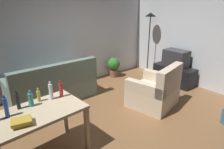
# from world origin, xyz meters

# --- Properties ---
(ground_plane) EXTENTS (5.20, 4.40, 0.02)m
(ground_plane) POSITION_xyz_m (0.00, 0.00, -0.01)
(ground_plane) COLOR brown
(wall_rear) EXTENTS (5.20, 0.10, 2.70)m
(wall_rear) POSITION_xyz_m (0.00, 2.20, 1.35)
(wall_rear) COLOR silver
(wall_rear) RESTS_ON ground_plane
(wall_right) EXTENTS (0.10, 4.40, 2.70)m
(wall_right) POSITION_xyz_m (2.60, 0.00, 1.35)
(wall_right) COLOR silver
(wall_right) RESTS_ON ground_plane
(couch) EXTENTS (1.85, 0.84, 0.92)m
(couch) POSITION_xyz_m (-0.68, 1.59, 0.31)
(couch) COLOR slate
(couch) RESTS_ON ground_plane
(tv_stand) EXTENTS (0.44, 1.10, 0.48)m
(tv_stand) POSITION_xyz_m (2.25, 0.47, 0.24)
(tv_stand) COLOR black
(tv_stand) RESTS_ON ground_plane
(tv) EXTENTS (0.41, 0.60, 0.44)m
(tv) POSITION_xyz_m (2.25, 0.47, 0.70)
(tv) COLOR #2D2D33
(tv) RESTS_ON tv_stand
(torchiere_lamp) EXTENTS (0.32, 0.32, 1.81)m
(torchiere_lamp) POSITION_xyz_m (2.25, 1.41, 1.41)
(torchiere_lamp) COLOR black
(torchiere_lamp) RESTS_ON ground_plane
(desk) EXTENTS (1.24, 0.78, 0.76)m
(desk) POSITION_xyz_m (-1.55, 0.04, 0.65)
(desk) COLOR #C6B28E
(desk) RESTS_ON ground_plane
(potted_plant) EXTENTS (0.36, 0.36, 0.57)m
(potted_plant) POSITION_xyz_m (1.33, 1.90, 0.33)
(potted_plant) COLOR brown
(potted_plant) RESTS_ON ground_plane
(armchair) EXTENTS (1.05, 1.01, 0.92)m
(armchair) POSITION_xyz_m (0.88, 0.01, 0.32)
(armchair) COLOR beige
(armchair) RESTS_ON ground_plane
(bottle_blue) EXTENTS (0.05, 0.05, 0.30)m
(bottle_blue) POSITION_xyz_m (-1.87, 0.14, 0.89)
(bottle_blue) COLOR #2347A3
(bottle_blue) RESTS_ON desk
(bottle_dark) EXTENTS (0.05, 0.05, 0.26)m
(bottle_dark) POSITION_xyz_m (-1.70, 0.26, 0.87)
(bottle_dark) COLOR black
(bottle_dark) RESTS_ON desk
(bottle_tall) EXTENTS (0.07, 0.07, 0.23)m
(bottle_tall) POSITION_xyz_m (-1.55, 0.23, 0.86)
(bottle_tall) COLOR teal
(bottle_tall) RESTS_ON desk
(bottle_squat) EXTENTS (0.05, 0.05, 0.20)m
(bottle_squat) POSITION_xyz_m (-1.42, 0.29, 0.85)
(bottle_squat) COLOR #BCB24C
(bottle_squat) RESTS_ON desk
(bottle_clear) EXTENTS (0.06, 0.06, 0.27)m
(bottle_clear) POSITION_xyz_m (-1.25, 0.25, 0.88)
(bottle_clear) COLOR silver
(bottle_clear) RESTS_ON desk
(bottle_red) EXTENTS (0.06, 0.06, 0.26)m
(bottle_red) POSITION_xyz_m (-1.11, 0.23, 0.87)
(bottle_red) COLOR #AD2323
(bottle_red) RESTS_ON desk
(book_stack) EXTENTS (0.26, 0.23, 0.07)m
(book_stack) POSITION_xyz_m (-1.78, -0.15, 0.80)
(book_stack) COLOR #B7932D
(book_stack) RESTS_ON desk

